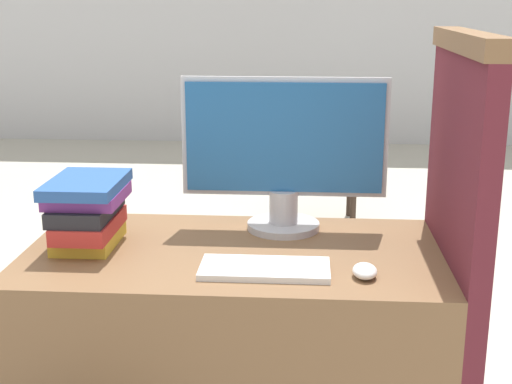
{
  "coord_description": "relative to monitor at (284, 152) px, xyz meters",
  "views": [
    {
      "loc": [
        0.19,
        -1.48,
        1.4
      ],
      "look_at": [
        0.06,
        0.28,
        0.91
      ],
      "focal_mm": 50.0,
      "sensor_mm": 36.0,
      "label": 1
    }
  ],
  "objects": [
    {
      "name": "book_stack",
      "position": [
        -0.52,
        -0.18,
        -0.13
      ],
      "size": [
        0.19,
        0.27,
        0.19
      ],
      "color": "gold",
      "rests_on": "desk"
    },
    {
      "name": "keyboard",
      "position": [
        -0.03,
        -0.34,
        -0.22
      ],
      "size": [
        0.32,
        0.15,
        0.02
      ],
      "color": "white",
      "rests_on": "desk"
    },
    {
      "name": "far_chair",
      "position": [
        0.16,
        2.44,
        -0.48
      ],
      "size": [
        0.44,
        0.44,
        0.89
      ],
      "rotation": [
        0.0,
        0.0,
        -0.39
      ],
      "color": "#38281E",
      "rests_on": "ground_plane"
    },
    {
      "name": "mouse",
      "position": [
        0.21,
        -0.36,
        -0.21
      ],
      "size": [
        0.06,
        0.08,
        0.03
      ],
      "color": "white",
      "rests_on": "desk"
    },
    {
      "name": "desk",
      "position": [
        -0.13,
        -0.19,
        -0.6
      ],
      "size": [
        1.11,
        0.61,
        0.74
      ],
      "color": "brown",
      "rests_on": "ground_plane"
    },
    {
      "name": "carrel_divider",
      "position": [
        0.45,
        -0.19,
        -0.3
      ],
      "size": [
        0.07,
        0.61,
        1.31
      ],
      "color": "#5B1E28",
      "rests_on": "ground_plane"
    },
    {
      "name": "monitor",
      "position": [
        0.0,
        0.0,
        0.0
      ],
      "size": [
        0.58,
        0.21,
        0.44
      ],
      "color": "#B7B7BC",
      "rests_on": "desk"
    }
  ]
}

